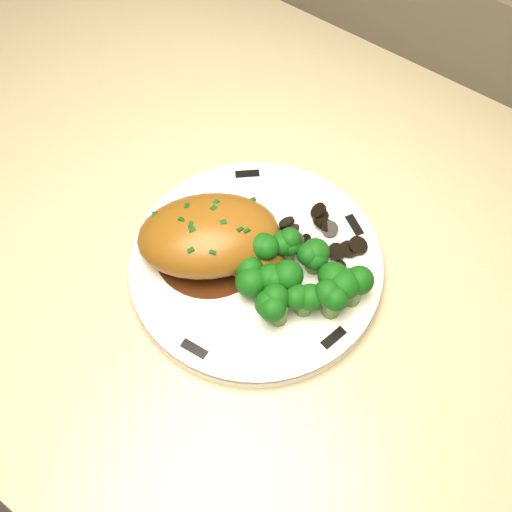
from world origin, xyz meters
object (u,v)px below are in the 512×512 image
Objects in this scene: counter at (431,497)px; plate at (256,266)px; chicken_breast at (214,238)px; broccoli_florets at (299,278)px.

counter reaches higher than plate.
plate is 1.51× the size of chicken_breast.
chicken_breast is at bearing -171.49° from broccoli_florets.
chicken_breast is 0.09m from broccoli_florets.
broccoli_florets is (0.05, -0.00, 0.03)m from plate.
broccoli_florets is (-0.24, -0.05, 0.49)m from counter.
counter is at bearing 8.96° from plate.
broccoli_florets is at bearing -168.78° from counter.
counter is 0.54m from plate.
chicken_breast reaches higher than plate.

